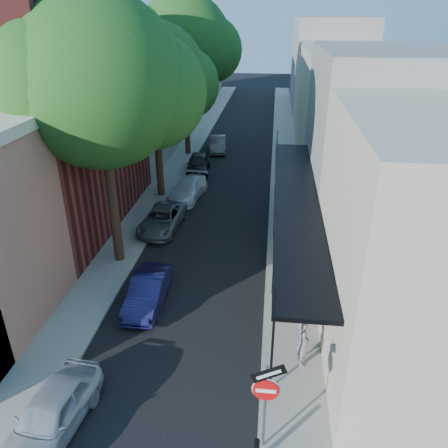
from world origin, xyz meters
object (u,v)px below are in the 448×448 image
(parked_car_f, at_px, (218,144))
(parked_car_e, at_px, (198,164))
(parked_car_c, at_px, (162,219))
(sign_post, at_px, (266,393))
(oak_near, at_px, (112,85))
(parked_car_a, at_px, (51,414))
(parked_car_b, at_px, (148,291))
(parked_car_d, at_px, (188,189))
(oak_mid, at_px, (161,79))
(pedestrian, at_px, (302,343))
(oak_far, at_px, (191,45))

(parked_car_f, bearing_deg, parked_car_e, -104.87)
(parked_car_c, xyz_separation_m, parked_car_e, (0.37, 9.23, 0.10))
(sign_post, height_order, oak_near, oak_near)
(parked_car_a, distance_m, parked_car_b, 6.09)
(parked_car_d, bearing_deg, oak_near, -92.38)
(oak_near, xyz_separation_m, parked_car_f, (1.84, 17.94, -7.27))
(parked_car_d, distance_m, parked_car_f, 10.35)
(sign_post, distance_m, oak_mid, 19.14)
(parked_car_a, relative_size, parked_car_d, 0.91)
(parked_car_c, relative_size, parked_car_f, 1.10)
(pedestrian, bearing_deg, parked_car_a, 102.11)
(oak_far, xyz_separation_m, parked_car_f, (1.83, 0.93, -7.65))
(oak_near, xyz_separation_m, oak_mid, (-0.05, 7.97, -0.82))
(parked_car_a, xyz_separation_m, parked_car_b, (1.04, 6.01, -0.05))
(parked_car_b, distance_m, parked_car_f, 21.30)
(oak_near, relative_size, parked_car_f, 3.09)
(parked_car_a, height_order, parked_car_d, parked_car_a)
(oak_near, xyz_separation_m, parked_car_e, (1.14, 12.44, -7.22))
(oak_mid, xyz_separation_m, parked_car_e, (1.19, 4.47, -6.40))
(oak_mid, xyz_separation_m, oak_far, (0.06, 9.04, 1.20))
(oak_far, height_order, parked_car_c, oak_far)
(parked_car_f, bearing_deg, oak_near, -103.47)
(pedestrian, bearing_deg, parked_car_b, 51.59)
(sign_post, xyz_separation_m, parked_car_d, (-5.21, 16.89, -1.44))
(oak_near, relative_size, parked_car_b, 3.19)
(oak_far, height_order, parked_car_d, oak_far)
(oak_mid, relative_size, parked_car_e, 2.63)
(parked_car_f, distance_m, pedestrian, 24.73)
(sign_post, height_order, pedestrian, sign_post)
(oak_near, height_order, parked_car_f, oak_near)
(oak_near, distance_m, oak_mid, 8.01)
(parked_car_c, height_order, pedestrian, pedestrian)
(parked_car_e, height_order, parked_car_f, parked_car_e)
(parked_car_a, height_order, parked_car_e, parked_car_e)
(oak_near, xyz_separation_m, pedestrian, (7.64, -6.10, -6.92))
(sign_post, xyz_separation_m, pedestrian, (1.12, 3.19, -1.08))
(parked_car_c, xyz_separation_m, parked_car_d, (0.54, 4.39, 0.03))
(sign_post, bearing_deg, pedestrian, 70.67)
(oak_far, xyz_separation_m, pedestrian, (7.63, -23.10, -7.30))
(oak_near, relative_size, oak_mid, 1.12)
(oak_far, bearing_deg, parked_car_f, 27.00)
(sign_post, xyz_separation_m, oak_near, (-6.53, 9.29, 5.84))
(oak_near, relative_size, parked_car_d, 2.77)
(parked_car_d, xyz_separation_m, parked_car_f, (0.53, 10.34, 0.01))
(oak_mid, xyz_separation_m, pedestrian, (7.70, -14.07, -6.10))
(parked_car_c, xyz_separation_m, parked_car_f, (1.08, 14.73, 0.05))
(sign_post, relative_size, parked_car_d, 0.73)
(oak_mid, xyz_separation_m, parked_car_c, (0.82, -4.76, -6.49))
(oak_far, xyz_separation_m, parked_car_b, (1.79, -20.36, -7.67))
(parked_car_b, distance_m, pedestrian, 6.46)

